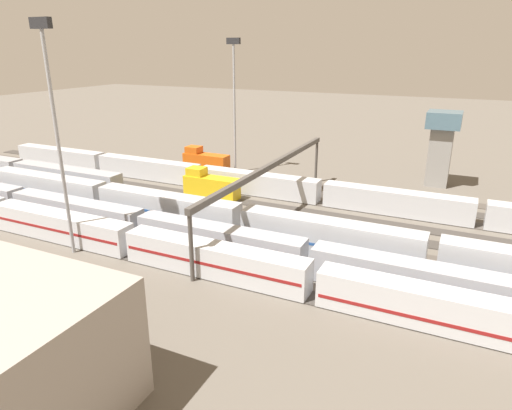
% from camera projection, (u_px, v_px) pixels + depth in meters
% --- Properties ---
extents(ground_plane, '(400.00, 400.00, 0.00)m').
position_uv_depth(ground_plane, '(217.00, 209.00, 74.40)').
color(ground_plane, '#60594F').
extents(track_bed_0, '(140.00, 2.80, 0.12)m').
position_uv_depth(track_bed_0, '(267.00, 179.00, 91.44)').
color(track_bed_0, '#4C443D').
rests_on(track_bed_0, ground_plane).
extents(track_bed_1, '(140.00, 2.80, 0.12)m').
position_uv_depth(track_bed_1, '(256.00, 185.00, 87.17)').
color(track_bed_1, '#3D3833').
rests_on(track_bed_1, ground_plane).
extents(track_bed_2, '(140.00, 2.80, 0.12)m').
position_uv_depth(track_bed_2, '(244.00, 192.00, 82.91)').
color(track_bed_2, '#4C443D').
rests_on(track_bed_2, ground_plane).
extents(track_bed_3, '(140.00, 2.80, 0.12)m').
position_uv_depth(track_bed_3, '(231.00, 200.00, 78.64)').
color(track_bed_3, '#3D3833').
rests_on(track_bed_3, ground_plane).
extents(track_bed_4, '(140.00, 2.80, 0.12)m').
position_uv_depth(track_bed_4, '(217.00, 209.00, 74.38)').
color(track_bed_4, '#3D3833').
rests_on(track_bed_4, ground_plane).
extents(track_bed_5, '(140.00, 2.80, 0.12)m').
position_uv_depth(track_bed_5, '(201.00, 219.00, 70.11)').
color(track_bed_5, '#4C443D').
rests_on(track_bed_5, ground_plane).
extents(track_bed_6, '(140.00, 2.80, 0.12)m').
position_uv_depth(track_bed_6, '(182.00, 230.00, 65.85)').
color(track_bed_6, '#4C443D').
rests_on(track_bed_6, ground_plane).
extents(track_bed_7, '(140.00, 2.80, 0.12)m').
position_uv_depth(track_bed_7, '(162.00, 242.00, 61.58)').
color(track_bed_7, '#3D3833').
rests_on(track_bed_7, ground_plane).
extents(track_bed_8, '(140.00, 2.80, 0.12)m').
position_uv_depth(track_bed_8, '(138.00, 257.00, 57.31)').
color(track_bed_8, '#3D3833').
rests_on(track_bed_8, ground_plane).
extents(train_on_track_0, '(10.00, 3.00, 5.00)m').
position_uv_depth(train_on_track_0, '(205.00, 161.00, 96.56)').
color(train_on_track_0, '#D85914').
rests_on(train_on_track_0, ground_plane).
extents(train_on_track_7, '(95.60, 3.00, 3.80)m').
position_uv_depth(train_on_track_7, '(142.00, 225.00, 62.21)').
color(train_on_track_7, '#A8AAB2').
rests_on(train_on_track_7, ground_plane).
extents(train_on_track_5, '(47.20, 3.06, 5.00)m').
position_uv_depth(train_on_track_5, '(20.00, 174.00, 85.33)').
color(train_on_track_5, '#A8AAB2').
rests_on(train_on_track_5, ground_plane).
extents(train_on_track_6, '(95.60, 3.06, 5.00)m').
position_uv_depth(train_on_track_6, '(242.00, 224.00, 61.08)').
color(train_on_track_6, '#B7BABF').
rests_on(train_on_track_6, ground_plane).
extents(train_on_track_8, '(95.60, 3.06, 3.80)m').
position_uv_depth(train_on_track_8, '(131.00, 242.00, 57.01)').
color(train_on_track_8, silver).
rests_on(train_on_track_8, ground_plane).
extents(train_on_track_3, '(10.00, 3.00, 5.00)m').
position_uv_depth(train_on_track_3, '(210.00, 185.00, 79.63)').
color(train_on_track_3, gold).
rests_on(train_on_track_3, ground_plane).
extents(train_on_track_2, '(119.80, 3.00, 3.80)m').
position_uv_depth(train_on_track_2, '(257.00, 184.00, 81.20)').
color(train_on_track_2, silver).
rests_on(train_on_track_2, ground_plane).
extents(light_mast_0, '(2.80, 0.70, 26.87)m').
position_uv_depth(light_mast_0, '(234.00, 89.00, 90.99)').
color(light_mast_0, '#9EA0A5').
rests_on(light_mast_0, ground_plane).
extents(light_mast_1, '(2.80, 0.70, 28.27)m').
position_uv_depth(light_mast_1, '(54.00, 113.00, 52.91)').
color(light_mast_1, '#9EA0A5').
rests_on(light_mast_1, ground_plane).
extents(signal_gantry, '(0.70, 45.00, 8.80)m').
position_uv_depth(signal_gantry, '(271.00, 169.00, 67.94)').
color(signal_gantry, '#4C4742').
rests_on(signal_gantry, ground_plane).
extents(control_tower, '(6.00, 6.00, 14.02)m').
position_uv_depth(control_tower, '(441.00, 143.00, 84.80)').
color(control_tower, gray).
rests_on(control_tower, ground_plane).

